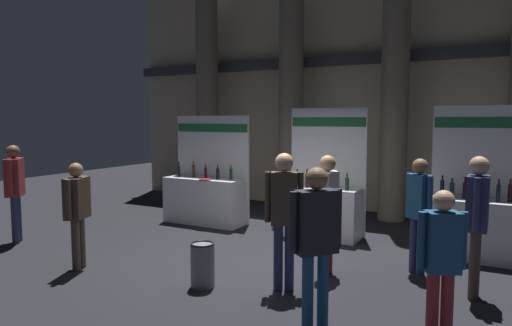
{
  "coord_description": "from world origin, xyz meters",
  "views": [
    {
      "loc": [
        3.46,
        -6.22,
        2.28
      ],
      "look_at": [
        -0.41,
        0.89,
        1.5
      ],
      "focal_mm": 32.16,
      "sensor_mm": 36.0,
      "label": 1
    }
  ],
  "objects_px": {
    "visitor_3": "(77,206)",
    "exhibitor_booth_1": "(322,206)",
    "exhibitor_booth_2": "(479,222)",
    "trash_bin": "(203,265)",
    "visitor_7": "(284,210)",
    "visitor_2": "(15,184)",
    "visitor_5": "(419,207)",
    "exhibitor_booth_0": "(205,196)",
    "visitor_6": "(327,204)",
    "visitor_1": "(477,214)",
    "visitor_4": "(316,233)",
    "visitor_0": "(442,256)"
  },
  "relations": [
    {
      "from": "visitor_5",
      "to": "exhibitor_booth_0",
      "type": "bearing_deg",
      "value": -158.49
    },
    {
      "from": "exhibitor_booth_0",
      "to": "visitor_7",
      "type": "distance_m",
      "value": 4.27
    },
    {
      "from": "exhibitor_booth_2",
      "to": "visitor_7",
      "type": "xyz_separation_m",
      "value": [
        -2.21,
        -2.76,
        0.47
      ]
    },
    {
      "from": "exhibitor_booth_0",
      "to": "visitor_6",
      "type": "relative_size",
      "value": 1.34
    },
    {
      "from": "exhibitor_booth_0",
      "to": "visitor_7",
      "type": "xyz_separation_m",
      "value": [
        3.2,
        -2.77,
        0.49
      ]
    },
    {
      "from": "visitor_7",
      "to": "visitor_6",
      "type": "bearing_deg",
      "value": 47.32
    },
    {
      "from": "trash_bin",
      "to": "visitor_0",
      "type": "distance_m",
      "value": 3.1
    },
    {
      "from": "exhibitor_booth_0",
      "to": "exhibitor_booth_1",
      "type": "xyz_separation_m",
      "value": [
        2.67,
        0.1,
        0.01
      ]
    },
    {
      "from": "exhibitor_booth_2",
      "to": "visitor_4",
      "type": "xyz_separation_m",
      "value": [
        -1.41,
        -3.67,
        0.46
      ]
    },
    {
      "from": "visitor_5",
      "to": "visitor_3",
      "type": "bearing_deg",
      "value": -117.29
    },
    {
      "from": "exhibitor_booth_1",
      "to": "visitor_1",
      "type": "distance_m",
      "value": 3.44
    },
    {
      "from": "visitor_2",
      "to": "visitor_0",
      "type": "bearing_deg",
      "value": -134.82
    },
    {
      "from": "visitor_1",
      "to": "visitor_5",
      "type": "bearing_deg",
      "value": -127.89
    },
    {
      "from": "trash_bin",
      "to": "visitor_1",
      "type": "relative_size",
      "value": 0.34
    },
    {
      "from": "trash_bin",
      "to": "visitor_2",
      "type": "relative_size",
      "value": 0.34
    },
    {
      "from": "exhibitor_booth_1",
      "to": "visitor_6",
      "type": "xyz_separation_m",
      "value": [
        0.81,
        -1.99,
        0.43
      ]
    },
    {
      "from": "exhibitor_booth_0",
      "to": "visitor_5",
      "type": "height_order",
      "value": "exhibitor_booth_0"
    },
    {
      "from": "visitor_0",
      "to": "visitor_2",
      "type": "relative_size",
      "value": 0.88
    },
    {
      "from": "exhibitor_booth_1",
      "to": "visitor_7",
      "type": "relative_size",
      "value": 1.36
    },
    {
      "from": "visitor_0",
      "to": "visitor_7",
      "type": "distance_m",
      "value": 2.12
    },
    {
      "from": "exhibitor_booth_0",
      "to": "trash_bin",
      "type": "distance_m",
      "value": 3.89
    },
    {
      "from": "exhibitor_booth_2",
      "to": "trash_bin",
      "type": "xyz_separation_m",
      "value": [
        -3.23,
        -3.19,
        -0.31
      ]
    },
    {
      "from": "visitor_2",
      "to": "visitor_5",
      "type": "xyz_separation_m",
      "value": [
        6.8,
        1.76,
        -0.1
      ]
    },
    {
      "from": "exhibitor_booth_2",
      "to": "visitor_6",
      "type": "relative_size",
      "value": 1.43
    },
    {
      "from": "trash_bin",
      "to": "visitor_0",
      "type": "xyz_separation_m",
      "value": [
        3.03,
        -0.2,
        0.62
      ]
    },
    {
      "from": "visitor_3",
      "to": "visitor_5",
      "type": "bearing_deg",
      "value": -86.12
    },
    {
      "from": "visitor_1",
      "to": "visitor_4",
      "type": "xyz_separation_m",
      "value": [
        -1.45,
        -1.82,
        -0.02
      ]
    },
    {
      "from": "exhibitor_booth_2",
      "to": "visitor_1",
      "type": "relative_size",
      "value": 1.38
    },
    {
      "from": "exhibitor_booth_1",
      "to": "visitor_3",
      "type": "bearing_deg",
      "value": -125.58
    },
    {
      "from": "exhibitor_booth_2",
      "to": "trash_bin",
      "type": "distance_m",
      "value": 4.55
    },
    {
      "from": "visitor_6",
      "to": "exhibitor_booth_2",
      "type": "bearing_deg",
      "value": 140.97
    },
    {
      "from": "visitor_1",
      "to": "exhibitor_booth_0",
      "type": "bearing_deg",
      "value": -108.3
    },
    {
      "from": "visitor_3",
      "to": "exhibitor_booth_1",
      "type": "bearing_deg",
      "value": -58.07
    },
    {
      "from": "exhibitor_booth_0",
      "to": "visitor_3",
      "type": "xyz_separation_m",
      "value": [
        0.1,
        -3.49,
        0.37
      ]
    },
    {
      "from": "visitor_0",
      "to": "exhibitor_booth_1",
      "type": "bearing_deg",
      "value": -82.98
    },
    {
      "from": "trash_bin",
      "to": "visitor_6",
      "type": "relative_size",
      "value": 0.35
    },
    {
      "from": "visitor_3",
      "to": "visitor_1",
      "type": "bearing_deg",
      "value": -95.62
    },
    {
      "from": "visitor_2",
      "to": "visitor_5",
      "type": "relative_size",
      "value": 1.06
    },
    {
      "from": "exhibitor_booth_0",
      "to": "visitor_6",
      "type": "xyz_separation_m",
      "value": [
        3.48,
        -1.89,
        0.44
      ]
    },
    {
      "from": "visitor_1",
      "to": "visitor_5",
      "type": "height_order",
      "value": "visitor_1"
    },
    {
      "from": "visitor_3",
      "to": "visitor_7",
      "type": "xyz_separation_m",
      "value": [
        3.1,
        0.72,
        0.11
      ]
    },
    {
      "from": "visitor_3",
      "to": "visitor_5",
      "type": "xyz_separation_m",
      "value": [
        4.56,
        2.26,
        0.03
      ]
    },
    {
      "from": "trash_bin",
      "to": "visitor_6",
      "type": "bearing_deg",
      "value": 45.36
    },
    {
      "from": "exhibitor_booth_2",
      "to": "exhibitor_booth_0",
      "type": "bearing_deg",
      "value": 179.86
    },
    {
      "from": "exhibitor_booth_2",
      "to": "visitor_7",
      "type": "bearing_deg",
      "value": -128.72
    },
    {
      "from": "exhibitor_booth_2",
      "to": "visitor_5",
      "type": "distance_m",
      "value": 1.49
    },
    {
      "from": "visitor_1",
      "to": "visitor_7",
      "type": "xyz_separation_m",
      "value": [
        -2.25,
        -0.91,
        -0.01
      ]
    },
    {
      "from": "exhibitor_booth_1",
      "to": "trash_bin",
      "type": "height_order",
      "value": "exhibitor_booth_1"
    },
    {
      "from": "visitor_0",
      "to": "visitor_5",
      "type": "distance_m",
      "value": 2.25
    },
    {
      "from": "visitor_1",
      "to": "visitor_2",
      "type": "height_order",
      "value": "visitor_1"
    }
  ]
}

